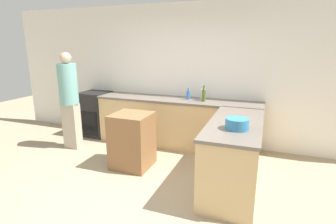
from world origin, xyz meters
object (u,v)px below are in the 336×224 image
mixing_bowl (237,124)px  vinegar_bottle_clear (203,94)px  olive_oil_bottle (204,95)px  person_by_range (69,97)px  island_table (132,140)px  range_oven (95,113)px  water_bottle_blue (188,95)px

mixing_bowl → vinegar_bottle_clear: vinegar_bottle_clear is taller
olive_oil_bottle → person_by_range: (-2.34, -0.80, -0.06)m
mixing_bowl → vinegar_bottle_clear: 1.75m
island_table → olive_oil_bottle: olive_oil_bottle is taller
olive_oil_bottle → person_by_range: bearing=-161.2°
mixing_bowl → island_table: bearing=167.8°
range_oven → mixing_bowl: (3.16, -1.49, 0.53)m
water_bottle_blue → person_by_range: bearing=-156.6°
water_bottle_blue → person_by_range: 2.21m
island_table → mixing_bowl: (1.64, -0.36, 0.56)m
range_oven → vinegar_bottle_clear: (2.37, 0.07, 0.57)m
island_table → range_oven: bearing=143.1°
olive_oil_bottle → mixing_bowl: bearing=-62.8°
water_bottle_blue → olive_oil_bottle: olive_oil_bottle is taller
island_table → vinegar_bottle_clear: (0.85, 1.21, 0.60)m
mixing_bowl → water_bottle_blue: (-1.07, 1.55, 0.02)m
olive_oil_bottle → person_by_range: size_ratio=0.16×
mixing_bowl → person_by_range: (-3.09, 0.67, -0.01)m
island_table → water_bottle_blue: size_ratio=4.11×
island_table → person_by_range: size_ratio=0.49×
mixing_bowl → vinegar_bottle_clear: bearing=116.7°
range_oven → vinegar_bottle_clear: size_ratio=3.35×
range_oven → vinegar_bottle_clear: vinegar_bottle_clear is taller
vinegar_bottle_clear → water_bottle_blue: bearing=-176.0°
person_by_range → mixing_bowl: bearing=-12.2°
range_oven → olive_oil_bottle: olive_oil_bottle is taller
mixing_bowl → olive_oil_bottle: olive_oil_bottle is taller
island_table → vinegar_bottle_clear: 1.60m
vinegar_bottle_clear → person_by_range: bearing=-158.7°
vinegar_bottle_clear → water_bottle_blue: size_ratio=1.31×
range_oven → water_bottle_blue: 2.16m
person_by_range → water_bottle_blue: bearing=23.4°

